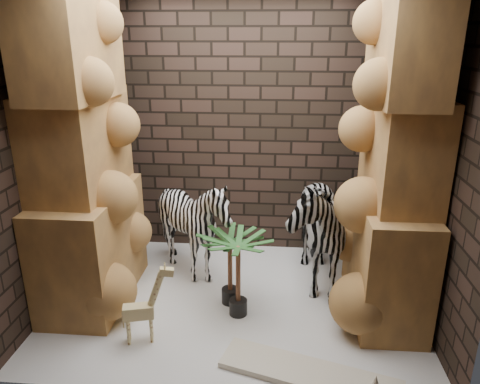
# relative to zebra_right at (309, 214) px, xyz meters

# --- Properties ---
(floor) EXTENTS (3.50, 3.50, 0.00)m
(floor) POSITION_rel_zebra_right_xyz_m (-0.73, -0.47, -0.76)
(floor) COLOR silver
(floor) RESTS_ON ground
(wall_back) EXTENTS (3.50, 0.00, 3.50)m
(wall_back) POSITION_rel_zebra_right_xyz_m (-0.73, 0.78, 0.74)
(wall_back) COLOR black
(wall_back) RESTS_ON ground
(wall_front) EXTENTS (3.50, 0.00, 3.50)m
(wall_front) POSITION_rel_zebra_right_xyz_m (-0.73, -1.72, 0.74)
(wall_front) COLOR black
(wall_front) RESTS_ON ground
(wall_left) EXTENTS (0.00, 3.00, 3.00)m
(wall_left) POSITION_rel_zebra_right_xyz_m (-2.48, -0.47, 0.74)
(wall_left) COLOR black
(wall_left) RESTS_ON ground
(wall_right) EXTENTS (0.00, 3.00, 3.00)m
(wall_right) POSITION_rel_zebra_right_xyz_m (1.02, -0.47, 0.74)
(wall_right) COLOR black
(wall_right) RESTS_ON ground
(rock_pillar_left) EXTENTS (0.68, 1.30, 3.00)m
(rock_pillar_left) POSITION_rel_zebra_right_xyz_m (-2.13, -0.47, 0.74)
(rock_pillar_left) COLOR #CD9448
(rock_pillar_left) RESTS_ON floor
(rock_pillar_right) EXTENTS (0.58, 1.25, 3.00)m
(rock_pillar_right) POSITION_rel_zebra_right_xyz_m (0.69, -0.47, 0.74)
(rock_pillar_right) COLOR #CD9448
(rock_pillar_right) RESTS_ON floor
(zebra_right) EXTENTS (0.85, 1.37, 1.53)m
(zebra_right) POSITION_rel_zebra_right_xyz_m (0.00, 0.00, 0.00)
(zebra_right) COLOR white
(zebra_right) RESTS_ON floor
(zebra_left) EXTENTS (0.97, 1.19, 1.07)m
(zebra_left) POSITION_rel_zebra_right_xyz_m (-1.20, -0.00, -0.23)
(zebra_left) COLOR white
(zebra_left) RESTS_ON floor
(giraffe_toy) EXTENTS (0.40, 0.22, 0.74)m
(giraffe_toy) POSITION_rel_zebra_right_xyz_m (-1.47, -1.15, -0.39)
(giraffe_toy) COLOR beige
(giraffe_toy) RESTS_ON floor
(palm_front) EXTENTS (0.36, 0.36, 0.75)m
(palm_front) POSITION_rel_zebra_right_xyz_m (-0.76, -0.49, -0.39)
(palm_front) COLOR #194621
(palm_front) RESTS_ON floor
(palm_back) EXTENTS (0.36, 0.36, 0.81)m
(palm_back) POSITION_rel_zebra_right_xyz_m (-0.67, -0.68, -0.36)
(palm_back) COLOR #194621
(palm_back) RESTS_ON floor
(surfboard) EXTENTS (1.44, 0.73, 0.05)m
(surfboard) POSITION_rel_zebra_right_xyz_m (-0.05, -1.47, -0.74)
(surfboard) COLOR beige
(surfboard) RESTS_ON floor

